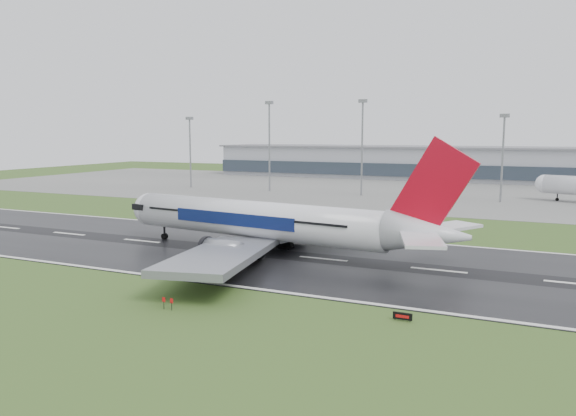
% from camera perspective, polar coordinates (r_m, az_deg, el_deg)
% --- Properties ---
extents(ground, '(520.00, 520.00, 0.00)m').
position_cam_1_polar(ground, '(98.59, 3.65, -5.29)').
color(ground, '#314E1C').
rests_on(ground, ground).
extents(runway, '(400.00, 45.00, 0.10)m').
position_cam_1_polar(runway, '(98.58, 3.65, -5.26)').
color(runway, black).
rests_on(runway, ground).
extents(apron, '(400.00, 130.00, 0.08)m').
position_cam_1_polar(apron, '(218.71, 15.27, 1.64)').
color(apron, slate).
rests_on(apron, ground).
extents(terminal, '(240.00, 36.00, 15.00)m').
position_cam_1_polar(terminal, '(277.41, 17.29, 4.34)').
color(terminal, '#9698A1').
rests_on(terminal, ground).
extents(main_airliner, '(77.79, 74.92, 20.61)m').
position_cam_1_polar(main_airliner, '(100.28, -1.31, 0.99)').
color(main_airliner, silver).
rests_on(main_airliner, runway).
extents(runway_sign, '(2.31, 0.57, 1.04)m').
position_cam_1_polar(runway_sign, '(68.36, 11.70, -10.90)').
color(runway_sign, black).
rests_on(runway_sign, ground).
extents(floodmast_0, '(0.64, 0.64, 27.47)m').
position_cam_1_polar(floodmast_0, '(229.92, -10.02, 5.50)').
color(floodmast_0, gray).
rests_on(floodmast_0, ground).
extents(floodmast_1, '(0.64, 0.64, 32.92)m').
position_cam_1_polar(floodmast_1, '(211.73, -1.93, 6.17)').
color(floodmast_1, gray).
rests_on(floodmast_1, ground).
extents(floodmast_2, '(0.64, 0.64, 32.69)m').
position_cam_1_polar(floodmast_2, '(198.38, 7.62, 5.97)').
color(floodmast_2, gray).
rests_on(floodmast_2, ground).
extents(floodmast_3, '(0.64, 0.64, 27.04)m').
position_cam_1_polar(floodmast_3, '(190.44, 21.20, 4.60)').
color(floodmast_3, gray).
rests_on(floodmast_3, ground).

